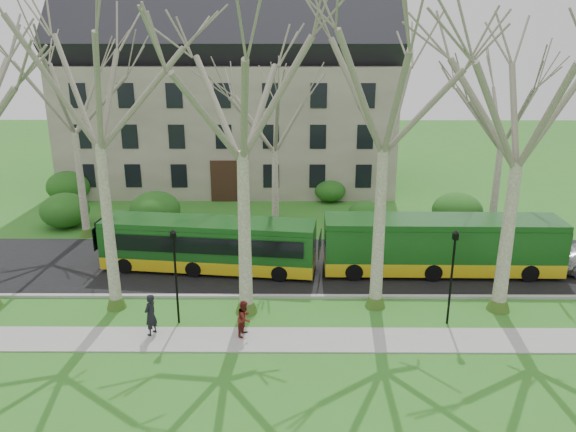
% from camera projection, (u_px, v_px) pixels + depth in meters
% --- Properties ---
extents(ground, '(120.00, 120.00, 0.00)m').
position_uv_depth(ground, '(312.00, 312.00, 26.04)').
color(ground, '#317020').
rests_on(ground, ground).
extents(sidewalk, '(70.00, 2.00, 0.06)m').
position_uv_depth(sidewalk, '(314.00, 340.00, 23.66)').
color(sidewalk, gray).
rests_on(sidewalk, ground).
extents(road, '(80.00, 8.00, 0.06)m').
position_uv_depth(road, '(309.00, 265.00, 31.26)').
color(road, black).
rests_on(road, ground).
extents(curb, '(80.00, 0.25, 0.14)m').
position_uv_depth(curb, '(311.00, 296.00, 27.45)').
color(curb, '#A5A39E').
rests_on(curb, ground).
extents(building, '(26.50, 12.20, 16.00)m').
position_uv_depth(building, '(231.00, 87.00, 46.36)').
color(building, gray).
rests_on(building, ground).
extents(tree_row_verge, '(49.00, 7.00, 14.00)m').
position_uv_depth(tree_row_verge, '(314.00, 163.00, 24.14)').
color(tree_row_verge, gray).
rests_on(tree_row_verge, ground).
extents(tree_row_far, '(33.00, 7.00, 12.00)m').
position_uv_depth(tree_row_far, '(286.00, 141.00, 34.63)').
color(tree_row_far, gray).
rests_on(tree_row_far, ground).
extents(lamp_row, '(36.22, 0.22, 4.30)m').
position_uv_depth(lamp_row, '(314.00, 270.00, 24.29)').
color(lamp_row, black).
rests_on(lamp_row, ground).
extents(hedges, '(30.60, 8.60, 2.00)m').
position_uv_depth(hedges, '(238.00, 204.00, 39.06)').
color(hedges, '#1C4F16').
rests_on(hedges, ground).
extents(bus_lead, '(11.66, 3.74, 2.86)m').
position_uv_depth(bus_lead, '(209.00, 244.00, 30.23)').
color(bus_lead, '#144716').
rests_on(bus_lead, road).
extents(bus_follow, '(12.46, 2.72, 3.11)m').
position_uv_depth(bus_follow, '(441.00, 245.00, 29.85)').
color(bus_follow, '#144716').
rests_on(bus_follow, road).
extents(pedestrian_a, '(0.68, 0.79, 1.85)m').
position_uv_depth(pedestrian_a, '(151.00, 315.00, 23.78)').
color(pedestrian_a, black).
rests_on(pedestrian_a, sidewalk).
extents(pedestrian_b, '(0.82, 0.92, 1.57)m').
position_uv_depth(pedestrian_b, '(245.00, 318.00, 23.77)').
color(pedestrian_b, '#5B1914').
rests_on(pedestrian_b, sidewalk).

